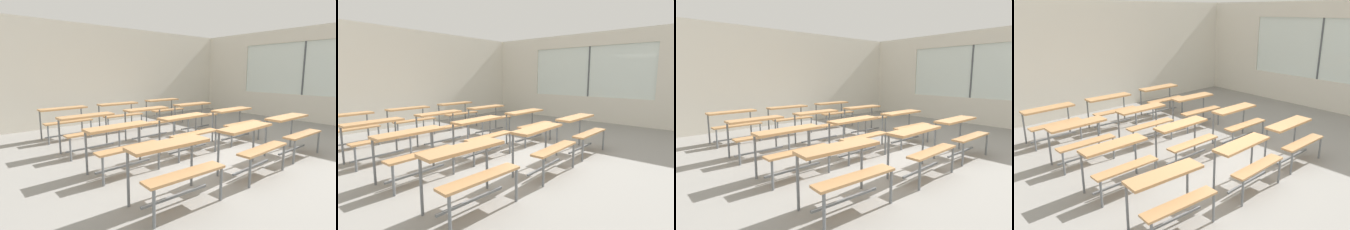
{
  "view_description": "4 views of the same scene",
  "coord_description": "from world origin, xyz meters",
  "views": [
    {
      "loc": [
        -3.8,
        -3.3,
        1.6
      ],
      "look_at": [
        -0.3,
        0.95,
        0.68
      ],
      "focal_mm": 28.0,
      "sensor_mm": 36.0,
      "label": 1
    },
    {
      "loc": [
        -3.8,
        -3.3,
        1.6
      ],
      "look_at": [
        0.33,
        0.26,
        0.76
      ],
      "focal_mm": 28.0,
      "sensor_mm": 36.0,
      "label": 2
    },
    {
      "loc": [
        -3.8,
        -3.3,
        1.6
      ],
      "look_at": [
        0.16,
        1.28,
        0.67
      ],
      "focal_mm": 28.0,
      "sensor_mm": 36.0,
      "label": 3
    },
    {
      "loc": [
        -4.27,
        -3.98,
        2.76
      ],
      "look_at": [
        -0.15,
        0.6,
        0.82
      ],
      "focal_mm": 35.85,
      "sensor_mm": 36.0,
      "label": 4
    }
  ],
  "objects": [
    {
      "name": "desk_bench_r3c0",
      "position": [
        -1.77,
        3.02,
        0.56
      ],
      "size": [
        1.12,
        0.62,
        0.74
      ],
      "rotation": [
        0.0,
        0.0,
        0.03
      ],
      "color": "tan",
      "rests_on": "ground"
    },
    {
      "name": "desk_bench_r3c1",
      "position": [
        -0.31,
        3.01,
        0.56
      ],
      "size": [
        1.12,
        0.62,
        0.74
      ],
      "rotation": [
        0.0,
        0.0,
        -0.03
      ],
      "color": "tan",
      "rests_on": "ground"
    },
    {
      "name": "ground",
      "position": [
        0.0,
        0.0,
        -0.03
      ],
      "size": [
        10.0,
        9.0,
        0.05
      ],
      "primitive_type": "cube",
      "color": "gray"
    },
    {
      "name": "desk_bench_r0c0",
      "position": [
        -1.82,
        -1.02,
        0.56
      ],
      "size": [
        1.13,
        0.65,
        0.74
      ],
      "rotation": [
        0.0,
        0.0,
        -0.05
      ],
      "color": "tan",
      "rests_on": "ground"
    },
    {
      "name": "desk_bench_r1c0",
      "position": [
        -1.79,
        0.28,
        0.56
      ],
      "size": [
        1.11,
        0.61,
        0.74
      ],
      "rotation": [
        0.0,
        0.0,
        0.02
      ],
      "color": "tan",
      "rests_on": "ground"
    },
    {
      "name": "desk_bench_r2c2",
      "position": [
        1.24,
        1.65,
        0.56
      ],
      "size": [
        1.13,
        0.64,
        0.74
      ],
      "rotation": [
        0.0,
        0.0,
        -0.05
      ],
      "color": "tan",
      "rests_on": "ground"
    },
    {
      "name": "desk_bench_r2c1",
      "position": [
        -0.28,
        1.66,
        0.56
      ],
      "size": [
        1.1,
        0.59,
        0.74
      ],
      "rotation": [
        0.0,
        0.0,
        -0.0
      ],
      "color": "tan",
      "rests_on": "ground"
    },
    {
      "name": "desk_bench_r1c1",
      "position": [
        -0.33,
        0.32,
        0.56
      ],
      "size": [
        1.11,
        0.61,
        0.74
      ],
      "rotation": [
        0.0,
        0.0,
        0.02
      ],
      "color": "tan",
      "rests_on": "ground"
    },
    {
      "name": "desk_bench_r1c2",
      "position": [
        1.2,
        0.31,
        0.56
      ],
      "size": [
        1.11,
        0.61,
        0.74
      ],
      "rotation": [
        0.0,
        0.0,
        -0.02
      ],
      "color": "tan",
      "rests_on": "ground"
    },
    {
      "name": "desk_bench_r0c1",
      "position": [
        -0.25,
        -1.05,
        0.56
      ],
      "size": [
        1.12,
        0.62,
        0.74
      ],
      "rotation": [
        0.0,
        0.0,
        0.03
      ],
      "color": "tan",
      "rests_on": "ground"
    },
    {
      "name": "desk_bench_r2c0",
      "position": [
        -1.78,
        1.62,
        0.56
      ],
      "size": [
        1.11,
        0.61,
        0.74
      ],
      "rotation": [
        0.0,
        0.0,
        0.02
      ],
      "color": "tan",
      "rests_on": "ground"
    },
    {
      "name": "wall_right",
      "position": [
        5.0,
        -0.13,
        1.45
      ],
      "size": [
        0.12,
        9.0,
        3.0
      ],
      "color": "silver",
      "rests_on": "ground"
    },
    {
      "name": "desk_bench_r0c2",
      "position": [
        1.19,
        -1.01,
        0.56
      ],
      "size": [
        1.11,
        0.6,
        0.74
      ],
      "rotation": [
        0.0,
        0.0,
        -0.01
      ],
      "color": "tan",
      "rests_on": "ground"
    },
    {
      "name": "desk_bench_r3c2",
      "position": [
        1.26,
        3.03,
        0.56
      ],
      "size": [
        1.11,
        0.61,
        0.74
      ],
      "rotation": [
        0.0,
        0.0,
        -0.02
      ],
      "color": "tan",
      "rests_on": "ground"
    },
    {
      "name": "wall_back",
      "position": [
        0.0,
        4.5,
        1.5
      ],
      "size": [
        10.0,
        0.12,
        3.0
      ],
      "primitive_type": "cube",
      "color": "silver",
      "rests_on": "ground"
    }
  ]
}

